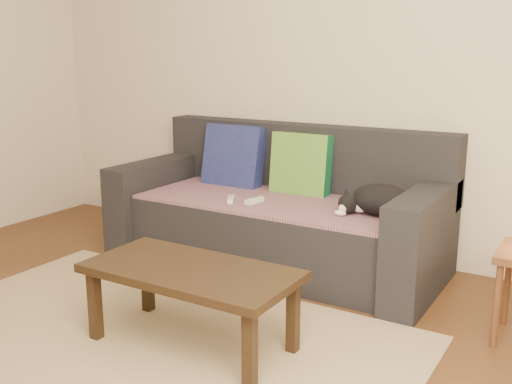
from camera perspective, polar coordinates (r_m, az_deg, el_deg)
ground at (r=2.81m, az=-14.20°, el=-15.77°), size 4.50×4.50×0.00m
back_wall at (r=4.11m, az=5.31°, el=12.55°), size 4.50×0.04×2.60m
sofa at (r=3.87m, az=2.22°, el=-2.31°), size 2.10×0.94×0.87m
throw_blanket at (r=3.76m, az=1.56°, el=-0.86°), size 1.66×0.74×0.02m
cushion_navy at (r=4.17m, az=-2.15°, el=3.35°), size 0.44×0.20×0.45m
cushion_green at (r=3.91m, az=4.29°, el=2.66°), size 0.40×0.14×0.41m
cat at (r=3.45m, az=11.56°, el=-0.78°), size 0.43×0.31×0.18m
wii_remote_a at (r=3.69m, az=-2.40°, el=-0.71°), size 0.10×0.15×0.03m
wii_remote_b at (r=3.66m, az=-0.14°, el=-0.82°), size 0.06×0.15×0.03m
rug at (r=2.90m, az=-12.05°, el=-14.55°), size 2.50×1.80×0.01m
coffee_table at (r=2.77m, az=-6.22°, el=-8.12°), size 0.98×0.49×0.39m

